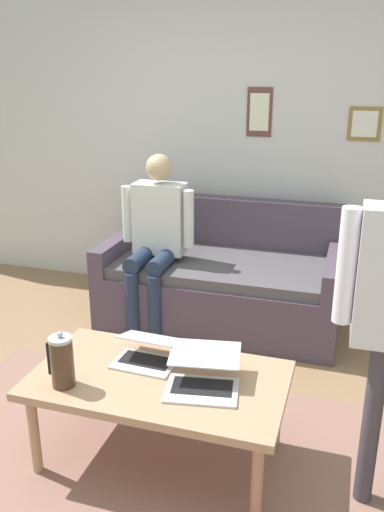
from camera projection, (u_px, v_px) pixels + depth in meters
The scene contains 9 objects.
ground_plane at pixel (137, 448), 2.79m from camera, with size 7.68×7.68×0.00m, color #8C6A4B.
area_rug at pixel (153, 470), 2.64m from camera, with size 2.66×1.69×0.01m, color #8F6558.
back_wall at pixel (238, 134), 4.32m from camera, with size 7.04×0.11×2.70m.
couch at pixel (223, 282), 4.14m from camera, with size 1.76×0.92×0.88m.
coffee_table at pixel (159, 385), 2.59m from camera, with size 1.21×0.68×0.47m.
laptop_left at pixel (147, 354), 2.69m from camera, with size 0.32×0.29×0.14m.
laptop_center at pixel (203, 377), 2.48m from camera, with size 0.38×0.41×0.14m.
french_press at pixel (62, 361), 2.46m from camera, with size 0.13×0.11×0.28m.
person_seated at pixel (156, 232), 3.92m from camera, with size 0.55×0.51×1.28m.
Camera 1 is at (-0.95, 2.11, 1.87)m, focal length 37.90 mm.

